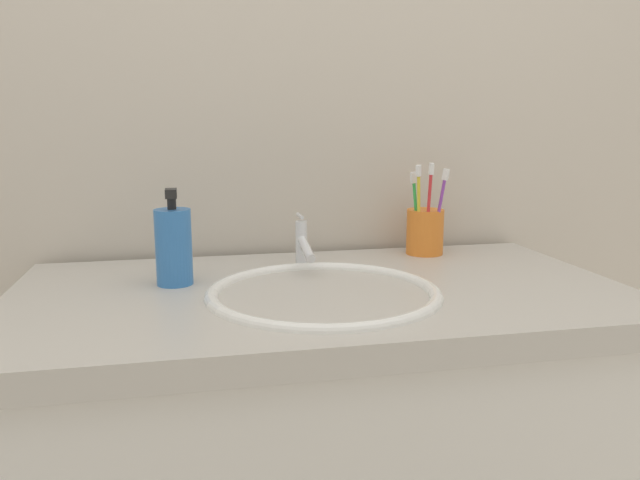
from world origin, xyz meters
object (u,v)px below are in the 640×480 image
toothbrush_cup (425,232)px  faucet (303,244)px  toothbrush_yellow (419,204)px  toothbrush_purple (440,206)px  toothbrush_green (416,207)px  toothbrush_red (429,204)px  soap_dispenser (174,246)px

toothbrush_cup → faucet: bearing=-164.5°
toothbrush_yellow → faucet: bearing=-168.6°
toothbrush_cup → toothbrush_purple: toothbrush_purple is taller
toothbrush_yellow → toothbrush_green: bearing=92.9°
toothbrush_yellow → toothbrush_purple: size_ratio=1.04×
toothbrush_cup → toothbrush_yellow: 0.08m
toothbrush_red → toothbrush_purple: toothbrush_red is taller
toothbrush_yellow → soap_dispenser: toothbrush_yellow is taller
toothbrush_red → toothbrush_purple: bearing=1.7°
toothbrush_cup → toothbrush_green: size_ratio=0.56×
toothbrush_cup → toothbrush_red: (-0.01, -0.04, 0.07)m
faucet → toothbrush_green: size_ratio=0.79×
toothbrush_green → toothbrush_red: toothbrush_red is taller
toothbrush_cup → toothbrush_green: toothbrush_green is taller
toothbrush_red → toothbrush_purple: size_ratio=1.07×
toothbrush_red → toothbrush_cup: bearing=78.1°
toothbrush_green → toothbrush_yellow: size_ratio=0.92×
faucet → toothbrush_green: 0.28m
faucet → toothbrush_red: bearing=9.0°
toothbrush_red → toothbrush_yellow: bearing=156.9°
toothbrush_cup → toothbrush_yellow: bearing=-134.5°
toothbrush_cup → toothbrush_red: toothbrush_red is taller
faucet → toothbrush_red: 0.30m
toothbrush_red → soap_dispenser: 0.55m
toothbrush_green → toothbrush_red: (0.02, -0.02, 0.01)m
toothbrush_red → toothbrush_green: bearing=130.2°
toothbrush_cup → toothbrush_yellow: (-0.03, -0.03, 0.07)m
faucet → toothbrush_yellow: (0.27, 0.05, 0.07)m
toothbrush_green → soap_dispenser: bearing=-164.7°
faucet → toothbrush_red: toothbrush_red is taller
toothbrush_purple → toothbrush_yellow: bearing=170.5°
toothbrush_green → toothbrush_red: 0.03m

